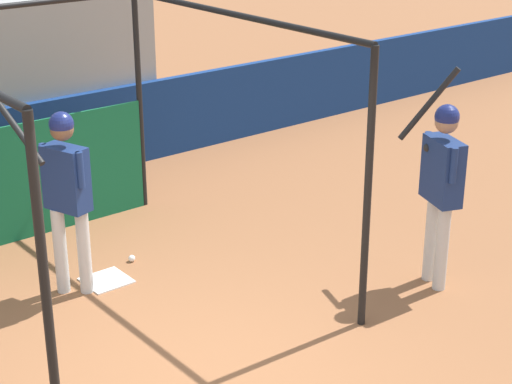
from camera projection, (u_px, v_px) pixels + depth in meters
name	position (u px, v px, depth m)	size (l,w,h in m)	color
batting_cage	(51.00, 152.00, 8.85)	(3.14, 3.85, 2.65)	black
home_plate	(106.00, 280.00, 8.77)	(0.44, 0.44, 0.02)	white
player_batter	(65.00, 185.00, 8.15)	(0.62, 0.80, 1.99)	silver
player_waiting	(441.00, 176.00, 8.31)	(0.55, 0.84, 2.18)	silver
baseball	(132.00, 258.00, 9.18)	(0.07, 0.07, 0.07)	white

